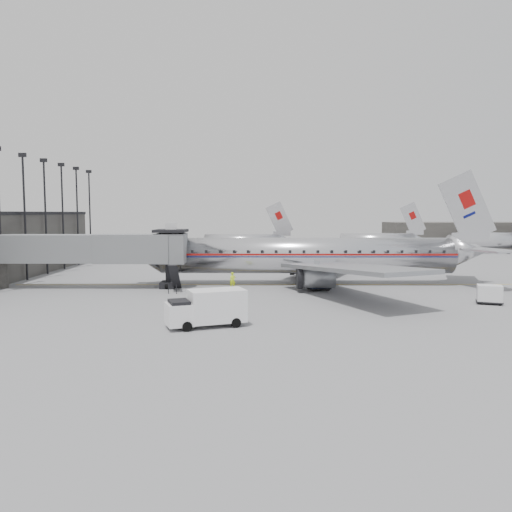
{
  "coord_description": "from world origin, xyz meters",
  "views": [
    {
      "loc": [
        -0.07,
        -50.21,
        8.19
      ],
      "look_at": [
        0.28,
        6.78,
        3.2
      ],
      "focal_mm": 35.0,
      "sensor_mm": 36.0,
      "label": 1
    }
  ],
  "objects": [
    {
      "name": "distant_aircraft_near",
      "position": [
        -1.79,
        42.0,
        2.73
      ],
      "size": [
        16.39,
        3.2,
        10.26
      ],
      "color": "silver",
      "rests_on": "ground"
    },
    {
      "name": "ground",
      "position": [
        0.0,
        0.0,
        0.0
      ],
      "size": [
        160.0,
        160.0,
        0.0
      ],
      "primitive_type": "plane",
      "color": "slate",
      "rests_on": "ground"
    },
    {
      "name": "distant_aircraft_mid",
      "position": [
        24.21,
        46.0,
        2.73
      ],
      "size": [
        16.39,
        3.2,
        10.26
      ],
      "color": "silver",
      "rests_on": "ground"
    },
    {
      "name": "hangar",
      "position": [
        45.0,
        60.0,
        3.0
      ],
      "size": [
        30.0,
        12.0,
        6.0
      ],
      "primitive_type": "cube",
      "color": "#33312F",
      "rests_on": "ground"
    },
    {
      "name": "airliner",
      "position": [
        6.82,
        6.33,
        3.28
      ],
      "size": [
        41.27,
        38.26,
        13.06
      ],
      "rotation": [
        0.0,
        0.0,
        -0.01
      ],
      "color": "silver",
      "rests_on": "ground"
    },
    {
      "name": "baggage_cart_white",
      "position": [
        21.15,
        -6.13,
        0.9
      ],
      "size": [
        2.58,
        2.28,
        1.69
      ],
      "rotation": [
        0.0,
        0.0,
        -0.35
      ],
      "color": "silver",
      "rests_on": "ground"
    },
    {
      "name": "jet_bridge",
      "position": [
        -16.66,
        3.67,
        4.18
      ],
      "size": [
        21.0,
        6.2,
        7.1
      ],
      "color": "slate",
      "rests_on": "ground"
    },
    {
      "name": "service_van",
      "position": [
        -3.36,
        -14.92,
        1.39
      ],
      "size": [
        6.02,
        3.92,
        2.64
      ],
      "rotation": [
        0.0,
        0.0,
        0.34
      ],
      "color": "white",
      "rests_on": "ground"
    },
    {
      "name": "ramp_worker",
      "position": [
        -2.26,
        3.0,
        0.89
      ],
      "size": [
        0.72,
        0.55,
        1.78
      ],
      "primitive_type": "imported",
      "rotation": [
        0.0,
        0.0,
        0.2
      ],
      "color": "#CFF11C",
      "rests_on": "ground"
    },
    {
      "name": "distant_aircraft_far",
      "position": [
        48.21,
        50.0,
        2.73
      ],
      "size": [
        16.39,
        3.2,
        10.26
      ],
      "color": "silver",
      "rests_on": "ground"
    },
    {
      "name": "baggage_cart_navy",
      "position": [
        6.86,
        2.0,
        0.94
      ],
      "size": [
        2.62,
        2.23,
        1.77
      ],
      "rotation": [
        0.0,
        0.0,
        0.26
      ],
      "color": "black",
      "rests_on": "ground"
    },
    {
      "name": "apron_line",
      "position": [
        3.0,
        6.0,
        0.01
      ],
      "size": [
        60.0,
        0.15,
        0.01
      ],
      "primitive_type": "cube",
      "rotation": [
        0.0,
        0.0,
        1.57
      ],
      "color": "gold",
      "rests_on": "ground"
    },
    {
      "name": "floodlight_masts",
      "position": [
        -27.5,
        13.0,
        8.36
      ],
      "size": [
        0.9,
        42.25,
        15.25
      ],
      "color": "black",
      "rests_on": "ground"
    }
  ]
}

